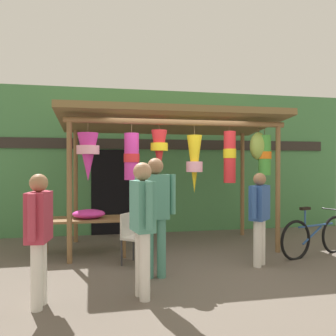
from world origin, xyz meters
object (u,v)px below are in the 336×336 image
Objects in this scene: folding_chair at (133,234)px; parked_bicycle at (316,236)px; vendor_in_orange at (39,229)px; shopper_by_bananas at (259,211)px; display_table at (85,222)px; customer_foreground at (155,207)px; passerby_at_right at (142,218)px; flower_heap_on_table at (89,214)px.

parked_bicycle is at bearing -2.29° from folding_chair.
vendor_in_orange is 3.41m from shopper_by_bananas.
customer_foreground is (1.06, -1.46, 0.42)m from display_table.
vendor_in_orange reaches higher than shopper_by_bananas.
customer_foreground is 1.04× the size of passerby_at_right.
vendor_in_orange is at bearing -162.59° from parked_bicycle.
flower_heap_on_table is 0.34× the size of parked_bicycle.
folding_chair is at bearing 88.86° from passerby_at_right.
shopper_by_bananas is (2.73, -1.14, 0.12)m from flower_heap_on_table.
shopper_by_bananas is (2.01, -0.51, 0.38)m from folding_chair.
vendor_in_orange reaches higher than flower_heap_on_table.
customer_foreground reaches higher than passerby_at_right.
folding_chair is 0.50× the size of parked_bicycle.
parked_bicycle is at bearing -10.80° from flower_heap_on_table.
vendor_in_orange is at bearing -162.14° from shopper_by_bananas.
customer_foreground is at bearing 27.66° from vendor_in_orange.
flower_heap_on_table is at bearing 76.69° from vendor_in_orange.
parked_bicycle is at bearing 11.91° from customer_foreground.
display_table is at bearing 157.00° from shopper_by_bananas.
passerby_at_right is (1.20, 0.04, 0.09)m from vendor_in_orange.
folding_chair is 2.11m from shopper_by_bananas.
passerby_at_right is at bearing -110.80° from customer_foreground.
flower_heap_on_table is at bearing 107.76° from passerby_at_right.
vendor_in_orange is at bearing -103.31° from flower_heap_on_table.
folding_chair is 2.02m from vendor_in_orange.
passerby_at_right is (-2.04, -1.01, 0.11)m from shopper_by_bananas.
passerby_at_right is at bearing -70.62° from display_table.
shopper_by_bananas is at bearing -23.00° from display_table.
parked_bicycle is 4.78m from vendor_in_orange.
folding_chair is (0.80, -0.69, -0.11)m from display_table.
passerby_at_right is (-0.28, -0.74, -0.05)m from customer_foreground.
display_table is at bearing 168.66° from parked_bicycle.
flower_heap_on_table is 0.38× the size of vendor_in_orange.
parked_bicycle is 3.66m from passerby_at_right.
customer_foreground is at bearing -171.36° from shopper_by_bananas.
parked_bicycle is at bearing 22.55° from passerby_at_right.
flower_heap_on_table is 2.26m from passerby_at_right.
vendor_in_orange is at bearing -152.34° from customer_foreground.
folding_chair is at bearing -40.63° from display_table.
flower_heap_on_table is at bearing 124.52° from customer_foreground.
vendor_in_orange reaches higher than parked_bicycle.
folding_chair is 0.55× the size of vendor_in_orange.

